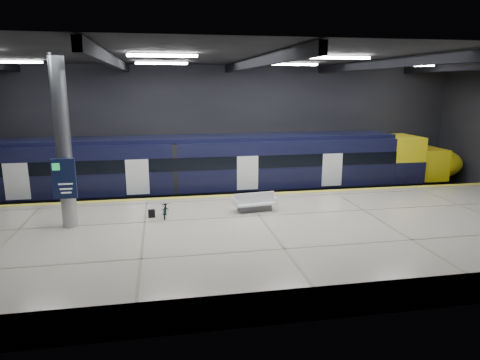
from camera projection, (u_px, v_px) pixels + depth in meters
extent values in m
plane|color=black|center=(254.00, 232.00, 20.29)|extent=(30.00, 30.00, 0.00)
cube|color=black|center=(228.00, 130.00, 27.09)|extent=(30.00, 0.10, 8.00)
cube|color=black|center=(317.00, 190.00, 11.74)|extent=(30.00, 0.10, 8.00)
cube|color=black|center=(256.00, 57.00, 18.54)|extent=(30.00, 16.00, 0.10)
cube|color=black|center=(113.00, 61.00, 17.53)|extent=(0.25, 16.00, 0.40)
cube|color=black|center=(256.00, 63.00, 18.60)|extent=(0.25, 16.00, 0.40)
cube|color=black|center=(383.00, 64.00, 19.66)|extent=(0.25, 16.00, 0.40)
cube|color=white|center=(163.00, 56.00, 15.94)|extent=(2.60, 0.18, 0.10)
cube|color=white|center=(339.00, 58.00, 17.18)|extent=(2.60, 0.18, 0.10)
cube|color=white|center=(13.00, 62.00, 20.46)|extent=(2.60, 0.18, 0.10)
cube|color=white|center=(162.00, 63.00, 21.70)|extent=(2.60, 0.18, 0.10)
cube|color=white|center=(294.00, 64.00, 22.94)|extent=(2.60, 0.18, 0.10)
cube|color=white|center=(413.00, 65.00, 24.18)|extent=(2.60, 0.18, 0.10)
cube|color=beige|center=(267.00, 239.00, 17.77)|extent=(30.00, 11.00, 1.10)
cube|color=yellow|center=(243.00, 195.00, 22.68)|extent=(30.00, 0.40, 0.01)
cube|color=gray|center=(237.00, 203.00, 24.86)|extent=(30.00, 0.08, 0.16)
cube|color=gray|center=(233.00, 197.00, 26.24)|extent=(30.00, 0.08, 0.16)
cube|color=black|center=(192.00, 194.00, 25.00)|extent=(24.00, 2.58, 0.80)
cube|color=black|center=(192.00, 164.00, 24.61)|extent=(24.00, 2.80, 2.75)
cube|color=black|center=(191.00, 139.00, 24.29)|extent=(24.00, 2.30, 0.24)
cube|color=black|center=(193.00, 164.00, 23.20)|extent=(24.00, 0.04, 0.70)
cube|color=white|center=(248.00, 173.00, 23.86)|extent=(1.20, 0.05, 1.90)
cube|color=yellow|center=(398.00, 158.00, 26.92)|extent=(2.00, 2.80, 2.75)
ellipsoid|color=yellow|center=(435.00, 164.00, 27.48)|extent=(3.60, 2.52, 1.90)
cube|color=black|center=(403.00, 155.00, 26.93)|extent=(1.60, 2.38, 0.80)
cube|color=#595B60|center=(255.00, 208.00, 19.78)|extent=(1.58, 0.65, 0.29)
cube|color=silver|center=(255.00, 203.00, 19.73)|extent=(1.99, 1.03, 0.08)
cube|color=silver|center=(255.00, 198.00, 19.67)|extent=(1.91, 0.30, 0.48)
cube|color=silver|center=(235.00, 203.00, 19.43)|extent=(0.15, 0.81, 0.29)
cube|color=silver|center=(274.00, 199.00, 19.98)|extent=(0.15, 0.81, 0.29)
imported|color=#99999E|center=(165.00, 209.00, 18.88)|extent=(0.55, 1.39, 0.72)
cube|color=black|center=(152.00, 213.00, 18.81)|extent=(0.30, 0.18, 0.35)
cylinder|color=#9EA0A5|center=(63.00, 143.00, 16.92)|extent=(0.60, 0.60, 6.90)
cube|color=#0F1839|center=(64.00, 179.00, 16.81)|extent=(0.90, 0.12, 1.60)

